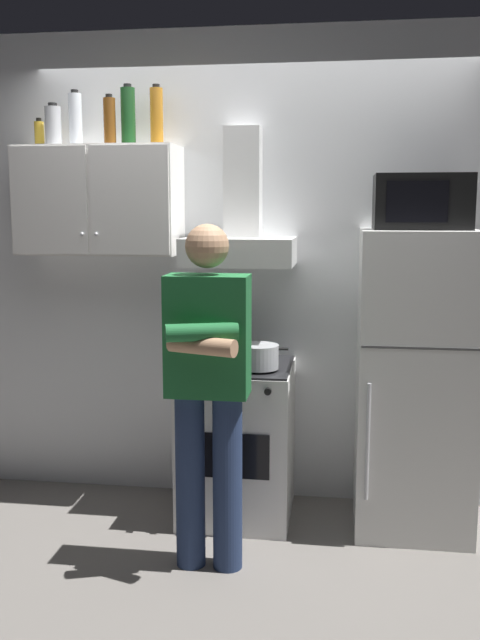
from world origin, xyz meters
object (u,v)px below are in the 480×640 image
object	(u,v)px
bottle_canister_steel	(53,126)
refrigerator	(415,382)
bottle_wine_green	(128,116)
bottle_spice_jar	(39,134)
bottle_beer_brown	(110,121)
upper_cabinet	(99,201)
bottle_vodka_clear	(75,120)
bottle_liquor_amber	(157,116)
cooking_pot	(258,356)
range_hood	(241,229)
stove_oven	(237,440)
microwave	(421,202)
person_standing	(208,384)

from	to	relation	value
bottle_canister_steel	refrigerator	bearing A→B (deg)	-3.59
bottle_wine_green	bottle_spice_jar	bearing A→B (deg)	178.09
bottle_beer_brown	bottle_wine_green	bearing A→B (deg)	18.72
upper_cabinet	bottle_vodka_clear	xyz separation A→B (m)	(-0.14, 0.04, 0.45)
bottle_beer_brown	bottle_liquor_amber	xyz separation A→B (m)	(0.25, 0.06, 0.03)
cooking_pot	bottle_vodka_clear	size ratio (longest dim) A/B	1.02
range_hood	bottle_wine_green	xyz separation A→B (m)	(-0.63, 0.02, 0.61)
upper_cabinet	stove_oven	xyz separation A→B (m)	(0.80, -0.13, -1.32)
cooking_pot	bottle_beer_brown	world-z (taller)	bottle_beer_brown
refrigerator	microwave	bearing A→B (deg)	90.90
bottle_vodka_clear	bottle_spice_jar	bearing A→B (deg)	-179.22
stove_oven	refrigerator	distance (m)	1.02
refrigerator	bottle_wine_green	world-z (taller)	bottle_wine_green
range_hood	bottle_liquor_amber	world-z (taller)	bottle_liquor_amber
range_hood	stove_oven	bearing A→B (deg)	-90.00
stove_oven	microwave	bearing A→B (deg)	1.15
stove_oven	bottle_wine_green	size ratio (longest dim) A/B	2.66
cooking_pot	bottle_liquor_amber	world-z (taller)	bottle_liquor_amber
stove_oven	bottle_liquor_amber	xyz separation A→B (m)	(-0.47, 0.17, 1.77)
bottle_canister_steel	bottle_spice_jar	world-z (taller)	bottle_canister_steel
stove_oven	bottle_wine_green	bearing A→B (deg)	167.06
bottle_vodka_clear	bottle_spice_jar	size ratio (longest dim) A/B	1.93
bottle_canister_steel	bottle_spice_jar	bearing A→B (deg)	160.49
upper_cabinet	microwave	xyz separation A→B (m)	(1.75, -0.11, -0.01)
upper_cabinet	microwave	world-z (taller)	upper_cabinet
bottle_beer_brown	person_standing	bearing A→B (deg)	-46.84
cooking_pot	bottle_vodka_clear	bearing A→B (deg)	165.12
bottle_vodka_clear	bottle_spice_jar	distance (m)	0.23
microwave	person_standing	world-z (taller)	microwave
stove_oven	refrigerator	bearing A→B (deg)	0.04
refrigerator	person_standing	distance (m)	1.17
refrigerator	person_standing	size ratio (longest dim) A/B	0.98
microwave	bottle_spice_jar	world-z (taller)	bottle_spice_jar
upper_cabinet	bottle_beer_brown	xyz separation A→B (m)	(0.08, -0.01, 0.43)
refrigerator	bottle_vodka_clear	xyz separation A→B (m)	(-1.89, 0.16, 1.40)
bottle_beer_brown	bottle_canister_steel	bearing A→B (deg)	177.45
refrigerator	bottle_wine_green	bearing A→B (deg)	174.81
range_hood	microwave	size ratio (longest dim) A/B	1.56
stove_oven	bottle_wine_green	world-z (taller)	bottle_wine_green
bottle_vodka_clear	bottle_canister_steel	bearing A→B (deg)	-161.69
stove_oven	cooking_pot	bearing A→B (deg)	-42.49
person_standing	cooking_pot	bearing A→B (deg)	69.70
bottle_vodka_clear	bottle_liquor_amber	bearing A→B (deg)	0.44
range_hood	person_standing	bearing A→B (deg)	-93.91
upper_cabinet	bottle_vodka_clear	world-z (taller)	bottle_vodka_clear
range_hood	person_standing	distance (m)	1.01
microwave	stove_oven	bearing A→B (deg)	-178.85
stove_oven	range_hood	xyz separation A→B (m)	(0.00, 0.13, 1.16)
person_standing	upper_cabinet	bearing A→B (deg)	135.74
range_hood	bottle_spice_jar	bearing A→B (deg)	178.26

